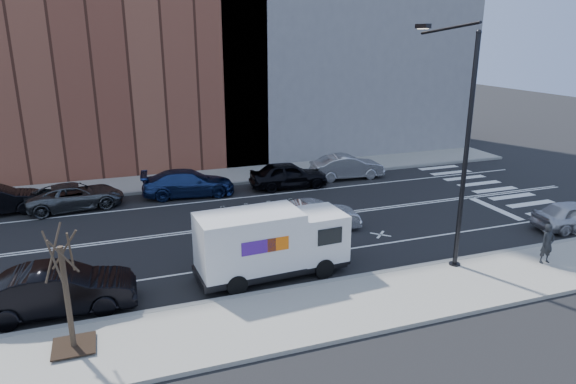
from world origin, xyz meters
TOP-DOWN VIEW (x-y plane):
  - ground at (0.00, 0.00)m, footprint 120.00×120.00m
  - sidewalk_near at (0.00, -8.80)m, footprint 44.00×3.60m
  - sidewalk_far at (0.00, 8.80)m, footprint 44.00×3.60m
  - curb_near at (0.00, -7.00)m, footprint 44.00×0.25m
  - curb_far at (0.00, 7.00)m, footprint 44.00×0.25m
  - crosswalk at (16.00, 0.00)m, footprint 3.00×14.00m
  - road_markings at (0.00, 0.00)m, footprint 40.00×8.60m
  - bldg_brick at (-8.00, 15.60)m, footprint 26.00×10.00m
  - streetlight at (7.00, -6.91)m, footprint 0.44×4.02m
  - street_tree at (-7.00, -8.40)m, footprint 1.20×1.20m
  - fedex_van at (-0.07, -5.60)m, footprint 5.89×2.32m
  - far_parked_c at (-7.38, 5.49)m, footprint 5.13×2.84m
  - far_parked_d at (-1.37, 5.73)m, footprint 5.38×2.64m
  - far_parked_e at (4.56, 5.31)m, footprint 4.76×2.17m
  - far_parked_f at (8.80, 6.01)m, footprint 4.73×1.92m
  - driving_sedan at (3.41, -1.68)m, footprint 4.32×1.96m
  - near_parked_rear_a at (-7.50, -5.79)m, footprint 4.99×1.90m
  - near_parked_front at (15.00, -5.77)m, footprint 4.21×2.10m
  - pedestrian at (10.51, -8.45)m, footprint 0.60×0.41m

SIDE VIEW (x-z plane):
  - ground at x=0.00m, z-range 0.00..0.00m
  - crosswalk at x=16.00m, z-range 0.00..0.01m
  - road_markings at x=0.00m, z-range 0.00..0.01m
  - sidewalk_near at x=0.00m, z-range 0.00..0.15m
  - sidewalk_far at x=0.00m, z-range 0.00..0.15m
  - curb_near at x=0.00m, z-range 0.00..0.17m
  - curb_far at x=0.00m, z-range 0.00..0.17m
  - far_parked_c at x=-7.38m, z-range 0.00..1.36m
  - driving_sedan at x=3.41m, z-range 0.00..1.37m
  - near_parked_front at x=15.00m, z-range 0.00..1.38m
  - far_parked_d at x=-1.37m, z-range 0.00..1.50m
  - far_parked_f at x=8.80m, z-range 0.00..1.53m
  - far_parked_e at x=4.56m, z-range 0.00..1.59m
  - near_parked_rear_a at x=-7.50m, z-range 0.00..1.62m
  - pedestrian at x=10.51m, z-range 0.15..1.77m
  - fedex_van at x=-0.07m, z-range 0.07..2.71m
  - street_tree at x=-7.00m, z-range -0.42..3.33m
  - streetlight at x=7.00m, z-range 0.41..9.75m
  - bldg_brick at x=-8.00m, z-range 0.00..22.00m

